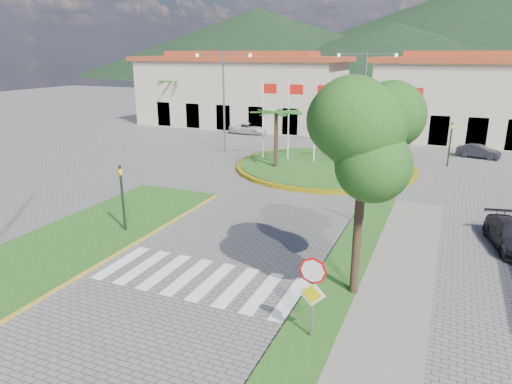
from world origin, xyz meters
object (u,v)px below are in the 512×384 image
at_px(white_van, 248,129).
at_px(car_dark_b, 478,151).
at_px(roundabout_island, 325,166).
at_px(deciduous_tree, 363,146).
at_px(stop_sign, 312,286).
at_px(car_side_right, 512,235).
at_px(car_dark_a, 303,125).

relative_size(white_van, car_dark_b, 1.20).
height_order(roundabout_island, deciduous_tree, deciduous_tree).
bearing_deg(white_van, stop_sign, -151.76).
xyz_separation_m(car_dark_b, car_side_right, (0.67, -18.35, 0.04)).
bearing_deg(car_dark_a, roundabout_island, -177.05).
xyz_separation_m(deciduous_tree, car_dark_a, (-11.80, 31.84, -4.54)).
bearing_deg(deciduous_tree, car_side_right, 51.48).
bearing_deg(car_dark_a, car_side_right, -165.90).
height_order(deciduous_tree, white_van, deciduous_tree).
xyz_separation_m(stop_sign, car_dark_a, (-11.20, 34.88, -1.16)).
distance_m(roundabout_island, car_dark_b, 12.90).
distance_m(roundabout_island, white_van, 15.51).
distance_m(deciduous_tree, car_side_right, 9.68).
bearing_deg(roundabout_island, car_side_right, -43.79).
distance_m(roundabout_island, stop_sign, 20.69).
bearing_deg(stop_sign, white_van, 117.00).
distance_m(white_van, car_side_right, 30.45).
bearing_deg(deciduous_tree, car_dark_b, 79.52).
bearing_deg(car_side_right, car_dark_a, 112.20).
bearing_deg(car_dark_b, car_dark_a, 77.67).
distance_m(roundabout_island, car_dark_a, 16.13).
bearing_deg(roundabout_island, car_dark_b, 38.33).
bearing_deg(car_dark_a, deciduous_tree, -179.74).
bearing_deg(car_side_right, deciduous_tree, -140.49).
bearing_deg(deciduous_tree, car_dark_a, 110.34).
relative_size(roundabout_island, car_dark_a, 3.41).
relative_size(stop_sign, deciduous_tree, 0.39).
height_order(white_van, car_dark_b, white_van).
bearing_deg(car_dark_a, stop_sign, 177.73).
distance_m(stop_sign, deciduous_tree, 4.59).
xyz_separation_m(deciduous_tree, car_side_right, (5.30, 6.65, -4.61)).
relative_size(roundabout_island, car_side_right, 3.29).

